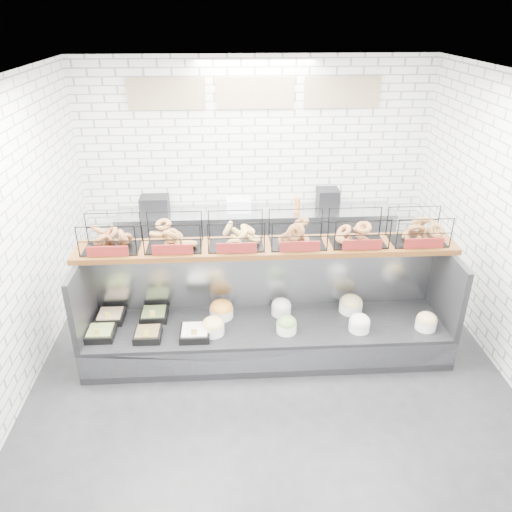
{
  "coord_description": "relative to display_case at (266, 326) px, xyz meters",
  "views": [
    {
      "loc": [
        -0.4,
        -4.31,
        3.57
      ],
      "look_at": [
        -0.12,
        0.45,
        1.16
      ],
      "focal_mm": 35.0,
      "sensor_mm": 36.0,
      "label": 1
    }
  ],
  "objects": [
    {
      "name": "display_case",
      "position": [
        0.0,
        0.0,
        0.0
      ],
      "size": [
        4.0,
        0.9,
        1.2
      ],
      "color": "black",
      "rests_on": "ground"
    },
    {
      "name": "bagel_shelf",
      "position": [
        0.01,
        0.17,
        1.06
      ],
      "size": [
        4.1,
        0.5,
        0.4
      ],
      "color": "#48260F",
      "rests_on": "display_case"
    },
    {
      "name": "room_shell",
      "position": [
        0.01,
        0.26,
        1.73
      ],
      "size": [
        5.02,
        5.51,
        3.01
      ],
      "color": "white",
      "rests_on": "ground"
    },
    {
      "name": "ground",
      "position": [
        0.01,
        -0.34,
        -0.33
      ],
      "size": [
        5.5,
        5.5,
        0.0
      ],
      "primitive_type": "plane",
      "color": "black",
      "rests_on": "ground"
    },
    {
      "name": "prep_counter",
      "position": [
        0.0,
        2.09,
        0.14
      ],
      "size": [
        4.0,
        0.6,
        1.2
      ],
      "color": "#93969B",
      "rests_on": "ground"
    }
  ]
}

